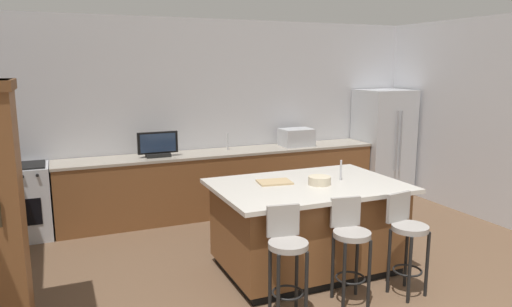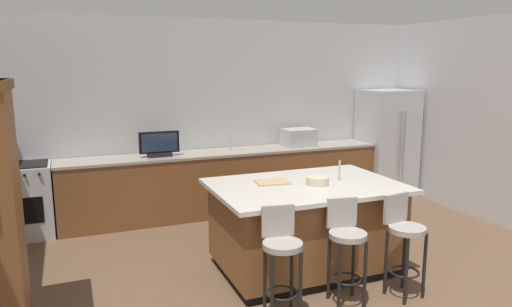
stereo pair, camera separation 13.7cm
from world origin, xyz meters
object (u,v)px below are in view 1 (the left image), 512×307
Objects in this scene: kitchen_island at (307,226)px; bar_stool_center at (350,242)px; microwave at (296,137)px; bar_stool_right at (407,235)px; fruit_bowl at (319,180)px; cutting_board at (274,182)px; tv_monitor at (158,145)px; refrigerator at (383,143)px; bar_stool_left at (287,253)px; range_oven at (19,202)px.

bar_stool_center is at bearing -89.63° from kitchen_island.
microwave is 0.50× the size of bar_stool_right.
cutting_board is at bearing 148.49° from fruit_bowl.
microwave is 2.16m from tv_monitor.
bar_stool_right is at bearing -124.35° from refrigerator.
bar_stool_left reaches higher than cutting_board.
fruit_bowl reaches higher than bar_stool_left.
bar_stool_left is (-1.69, -3.01, -0.47)m from microwave.
bar_stool_left reaches higher than kitchen_island.
bar_stool_center reaches higher than cutting_board.
microwave reaches higher than range_oven.
bar_stool_right is 1.41m from cutting_board.
kitchen_island is at bearing 114.57° from bar_stool_right.
bar_stool_right is 1.01m from fruit_bowl.
microwave is 2.04× the size of fruit_bowl.
bar_stool_left is 0.66m from bar_stool_center.
fruit_bowl is at bearing -139.01° from refrigerator.
bar_stool_right is (3.45, -3.06, 0.11)m from range_oven.
microwave is at bearing 69.41° from bar_stool_left.
microwave is 0.50× the size of bar_stool_center.
kitchen_island is 3.41m from refrigerator.
refrigerator is 1.61m from microwave.
kitchen_island is 2.01× the size of bar_stool_right.
refrigerator is at bearing -0.62° from range_oven.
bar_stool_left is 1.13m from fruit_bowl.
microwave is at bearing 72.35° from bar_stool_right.
cutting_board is (-2.94, -1.96, 0.07)m from refrigerator.
tv_monitor is 0.56× the size of bar_stool_right.
bar_stool_right is at bearing 6.61° from bar_stool_left.
bar_stool_right is at bearing -49.49° from cutting_board.
cutting_board is at bearing -123.46° from microwave.
bar_stool_left reaches higher than bar_stool_right.
fruit_bowl is (1.22, -2.21, -0.10)m from tv_monitor.
refrigerator is 7.48× the size of fruit_bowl.
kitchen_island is 1.06m from bar_stool_left.
tv_monitor is 0.55× the size of bar_stool_left.
bar_stool_center is (0.66, 0.04, -0.01)m from bar_stool_left.
tv_monitor is at bearing 118.90° from fruit_bowl.
refrigerator is at bearing 50.57° from bar_stool_left.
refrigerator is 3.66× the size of microwave.
range_oven is at bearing 142.51° from bar_stool_center.
refrigerator is at bearing -2.16° from microwave.
fruit_bowl reaches higher than bar_stool_right.
range_oven is 1.96× the size of microwave.
bar_stool_left is 4.18× the size of fruit_bowl.
refrigerator reaches higher than bar_stool_right.
bar_stool_left is at bearing -53.72° from range_oven.
refrigerator reaches higher than bar_stool_center.
cutting_board is at bearing 121.17° from bar_stool_right.
kitchen_island is 4.06× the size of microwave.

